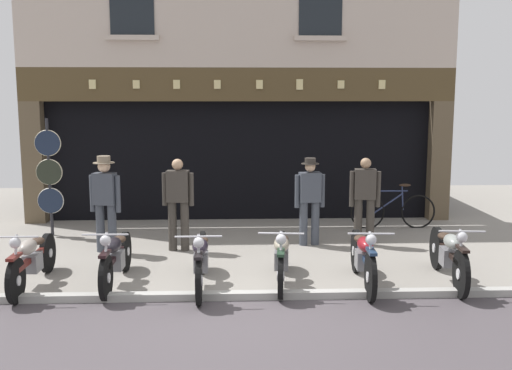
{
  "coord_description": "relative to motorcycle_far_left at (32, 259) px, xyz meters",
  "views": [
    {
      "loc": [
        -0.16,
        -7.65,
        2.74
      ],
      "look_at": [
        0.26,
        2.56,
        1.18
      ],
      "focal_mm": 41.75,
      "sensor_mm": 36.0,
      "label": 1
    }
  ],
  "objects": [
    {
      "name": "salesman_left",
      "position": [
        0.66,
        1.91,
        0.54
      ],
      "size": [
        0.55,
        0.37,
        1.7
      ],
      "rotation": [
        0.0,
        0.0,
        2.93
      ],
      "color": "#3D424C",
      "rests_on": "ground"
    },
    {
      "name": "motorcycle_center",
      "position": [
        3.58,
        -0.01,
        0.0
      ],
      "size": [
        0.62,
        1.93,
        0.91
      ],
      "rotation": [
        0.0,
        0.0,
        3.04
      ],
      "color": "black",
      "rests_on": "ground"
    },
    {
      "name": "shop_facade",
      "position": [
        3.03,
        6.31,
        1.26
      ],
      "size": [
        9.51,
        4.42,
        6.07
      ],
      "color": "black",
      "rests_on": "ground"
    },
    {
      "name": "motorcycle_center_left",
      "position": [
        2.42,
        -0.12,
        0.01
      ],
      "size": [
        0.62,
        2.09,
        0.92
      ],
      "rotation": [
        0.0,
        0.0,
        3.15
      ],
      "color": "black",
      "rests_on": "ground"
    },
    {
      "name": "ground",
      "position": [
        3.03,
        -1.7,
        -0.45
      ],
      "size": [
        21.21,
        22.0,
        0.18
      ],
      "color": "gray"
    },
    {
      "name": "leaning_bicycle",
      "position": [
        6.2,
        3.56,
        -0.04
      ],
      "size": [
        1.77,
        0.5,
        0.95
      ],
      "rotation": [
        0.0,
        0.0,
        1.57
      ],
      "color": "black",
      "rests_on": "ground"
    },
    {
      "name": "motorcycle_center_right",
      "position": [
        4.75,
        -0.14,
        0.02
      ],
      "size": [
        0.62,
        2.01,
        0.93
      ],
      "rotation": [
        0.0,
        0.0,
        3.08
      ],
      "color": "black",
      "rests_on": "ground"
    },
    {
      "name": "motorcycle_left",
      "position": [
        1.18,
        0.05,
        0.0
      ],
      "size": [
        0.62,
        1.97,
        0.91
      ],
      "rotation": [
        0.0,
        0.0,
        3.12
      ],
      "color": "black",
      "rests_on": "ground"
    },
    {
      "name": "assistant_far_right",
      "position": [
        5.29,
        2.21,
        0.47
      ],
      "size": [
        0.56,
        0.27,
        1.61
      ],
      "rotation": [
        0.0,
        0.0,
        3.0
      ],
      "color": "#38332D",
      "rests_on": "ground"
    },
    {
      "name": "shopkeeper_center",
      "position": [
        1.92,
        1.96,
        0.49
      ],
      "size": [
        0.56,
        0.26,
        1.63
      ],
      "rotation": [
        0.0,
        0.0,
        3.05
      ],
      "color": "#38332D",
      "rests_on": "ground"
    },
    {
      "name": "advert_board_far",
      "position": [
        6.35,
        4.68,
        1.41
      ],
      "size": [
        0.8,
        0.03,
        1.11
      ],
      "color": "silver"
    },
    {
      "name": "tyre_sign_pole",
      "position": [
        -0.67,
        3.2,
        0.82
      ],
      "size": [
        0.51,
        0.06,
        2.29
      ],
      "color": "#232328",
      "rests_on": "ground"
    },
    {
      "name": "advert_board_near",
      "position": [
        5.13,
        4.68,
        1.42
      ],
      "size": [
        0.71,
        0.03,
        1.06
      ],
      "color": "silver"
    },
    {
      "name": "motorcycle_far_left",
      "position": [
        0.0,
        0.0,
        0.0
      ],
      "size": [
        0.62,
        2.01,
        0.91
      ],
      "rotation": [
        0.0,
        0.0,
        3.14
      ],
      "color": "black",
      "rests_on": "ground"
    },
    {
      "name": "motorcycle_right",
      "position": [
        6.04,
        -0.04,
        0.02
      ],
      "size": [
        0.62,
        2.05,
        0.93
      ],
      "rotation": [
        0.0,
        0.0,
        3.04
      ],
      "color": "black",
      "rests_on": "ground"
    },
    {
      "name": "salesman_right",
      "position": [
        4.28,
        2.25,
        0.47
      ],
      "size": [
        0.56,
        0.33,
        1.61
      ],
      "rotation": [
        0.0,
        0.0,
        3.25
      ],
      "color": "#3D424C",
      "rests_on": "ground"
    }
  ]
}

